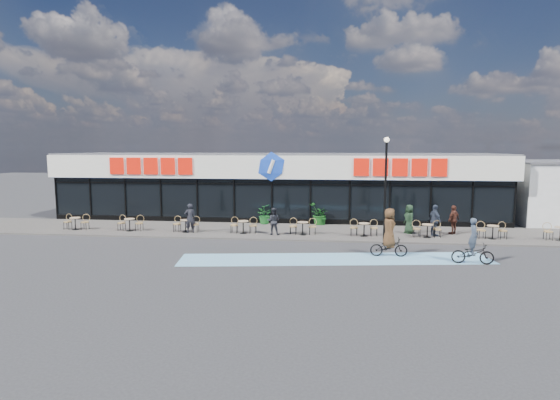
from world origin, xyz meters
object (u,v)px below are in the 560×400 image
object	(u,v)px
bistro_set_0	(76,222)
cyclist_a	(389,237)
potted_plant_right	(322,217)
patron_left	(190,218)
pedestrian_c	(454,220)
patron_right	(273,221)
potted_plant_mid	(319,214)
cyclist_b	(473,249)
lamp_post	(386,180)
potted_plant_left	(264,215)
pedestrian_a	(409,219)
pedestrian_b	(435,220)

from	to	relation	value
bistro_set_0	cyclist_a	xyz separation A→B (m)	(17.90, -4.19, 0.35)
potted_plant_right	bistro_set_0	bearing A→B (deg)	-167.81
patron_left	pedestrian_c	xyz separation A→B (m)	(15.04, 1.30, -0.02)
patron_right	potted_plant_mid	bearing A→B (deg)	-121.24
patron_right	pedestrian_c	xyz separation A→B (m)	(10.17, 1.32, 0.06)
patron_left	cyclist_b	size ratio (longest dim) A/B	0.85
lamp_post	patron_right	xyz separation A→B (m)	(-6.03, 0.91, -2.44)
potted_plant_left	pedestrian_a	size ratio (longest dim) A/B	0.72
cyclist_a	potted_plant_right	bearing A→B (deg)	113.56
bistro_set_0	patron_left	xyz separation A→B (m)	(7.15, -0.21, 0.40)
potted_plant_left	patron_right	bearing A→B (deg)	-72.40
potted_plant_right	cyclist_b	size ratio (longest dim) A/B	0.53
patron_left	cyclist_b	xyz separation A→B (m)	(14.18, -4.91, -0.30)
potted_plant_left	potted_plant_mid	bearing A→B (deg)	1.36
lamp_post	pedestrian_c	distance (m)	5.27
potted_plant_left	potted_plant_mid	xyz separation A→B (m)	(3.57, 0.08, 0.08)
patron_left	pedestrian_b	size ratio (longest dim) A/B	0.97
lamp_post	potted_plant_right	bearing A→B (deg)	127.90
patron_left	potted_plant_mid	bearing A→B (deg)	-179.27
pedestrian_a	pedestrian_b	size ratio (longest dim) A/B	0.95
pedestrian_b	patron_left	bearing A→B (deg)	69.95
pedestrian_b	cyclist_b	bearing A→B (deg)	161.14
patron_right	pedestrian_b	distance (m)	8.98
bistro_set_0	potted_plant_right	size ratio (longest dim) A/B	1.46
lamp_post	cyclist_a	world-z (taller)	lamp_post
patron_right	pedestrian_a	distance (m)	7.78
lamp_post	potted_plant_left	xyz separation A→B (m)	(-7.11, 4.32, -2.61)
potted_plant_left	patron_right	distance (m)	3.58
patron_right	bistro_set_0	bearing A→B (deg)	3.12
patron_left	pedestrian_a	distance (m)	12.62
cyclist_a	lamp_post	bearing A→B (deg)	87.09
potted_plant_left	cyclist_a	distance (m)	10.14
lamp_post	potted_plant_mid	size ratio (longest dim) A/B	3.96
pedestrian_a	cyclist_b	size ratio (longest dim) A/B	0.83
pedestrian_a	potted_plant_mid	bearing A→B (deg)	-132.65
pedestrian_a	patron_right	bearing A→B (deg)	-99.99
potted_plant_mid	patron_right	size ratio (longest dim) A/B	0.89
bistro_set_0	patron_right	xyz separation A→B (m)	(12.02, -0.24, 0.32)
patron_right	cyclist_a	bearing A→B (deg)	150.31
potted_plant_right	pedestrian_b	distance (m)	6.90
potted_plant_mid	patron_left	distance (m)	8.14
pedestrian_c	bistro_set_0	bearing A→B (deg)	-40.13
potted_plant_right	cyclist_b	bearing A→B (deg)	-51.33
cyclist_a	cyclist_b	distance (m)	3.56
pedestrian_a	pedestrian_c	world-z (taller)	pedestrian_a
patron_left	pedestrian_b	world-z (taller)	pedestrian_b
lamp_post	cyclist_b	xyz separation A→B (m)	(3.27, -3.97, -2.66)
patron_left	pedestrian_c	bearing A→B (deg)	160.44
bistro_set_0	cyclist_b	world-z (taller)	cyclist_b
pedestrian_a	cyclist_b	world-z (taller)	cyclist_b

